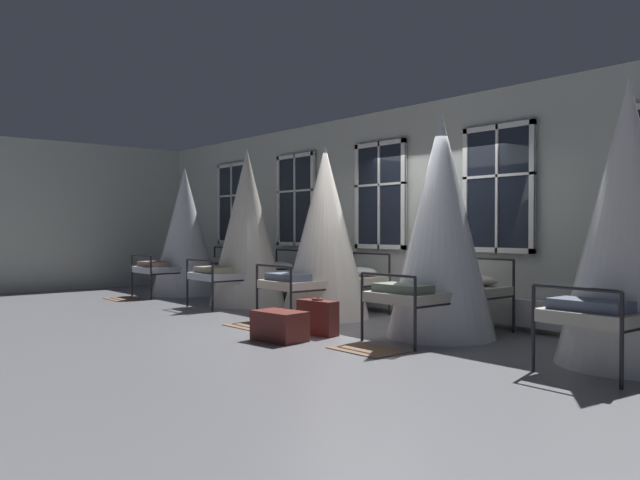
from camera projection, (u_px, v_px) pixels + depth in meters
ground at (373, 327)px, 8.69m from camera, size 30.69×30.69×0.00m
back_wall_with_windows at (438, 210)px, 9.53m from camera, size 16.35×0.10×3.27m
end_wall_left at (64, 216)px, 13.97m from camera, size 0.10×6.57×3.27m
window_bank at (433, 251)px, 9.47m from camera, size 12.31×0.10×2.70m
cot_first at (185, 233)px, 13.05m from camera, size 1.36×1.97×2.61m
cot_second at (247, 229)px, 11.29m from camera, size 1.36×1.97×2.78m
cot_third at (325, 234)px, 9.64m from camera, size 1.36×1.97×2.62m
cot_fourth at (441, 227)px, 7.92m from camera, size 1.36×1.97×2.82m
cot_fifth at (628, 226)px, 6.25m from camera, size 1.36×1.98×2.84m
rug_first at (124, 299)px, 12.21m from camera, size 0.82×0.60×0.01m
rug_third at (255, 326)px, 8.78m from camera, size 0.81×0.57×0.01m
rug_fourth at (368, 350)px, 7.06m from camera, size 0.81×0.57×0.01m
suitcase_dark at (318, 317)px, 8.09m from camera, size 0.58×0.29×0.47m
travel_trunk at (280, 326)px, 7.66m from camera, size 0.68×0.47×0.36m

